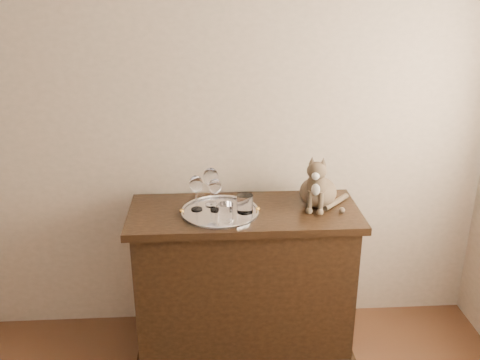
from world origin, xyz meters
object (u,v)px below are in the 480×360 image
at_px(cat, 319,178).
at_px(wine_glass_d, 215,195).
at_px(tumbler_b, 226,212).
at_px(tray, 220,213).
at_px(wine_glass_b, 211,187).
at_px(sideboard, 244,281).
at_px(tumbler_c, 245,204).
at_px(wine_glass_a, 196,193).

bearing_deg(cat, wine_glass_d, -156.07).
bearing_deg(tumbler_b, tray, 104.53).
bearing_deg(wine_glass_b, wine_glass_d, -72.89).
bearing_deg(cat, sideboard, -154.99).
distance_m(tumbler_b, tumbler_c, 0.13).
xyz_separation_m(wine_glass_a, tumbler_b, (0.14, -0.13, -0.05)).
relative_size(wine_glass_d, cat, 0.58).
bearing_deg(wine_glass_a, wine_glass_b, 35.39).
distance_m(wine_glass_d, cat, 0.55).
xyz_separation_m(wine_glass_b, tumbler_c, (0.17, -0.10, -0.06)).
height_order(sideboard, tumbler_b, tumbler_b).
distance_m(sideboard, wine_glass_d, 0.54).
distance_m(wine_glass_d, tumbler_b, 0.14).
relative_size(tray, wine_glass_b, 1.93).
xyz_separation_m(sideboard, cat, (0.39, 0.04, 0.58)).
height_order(tray, cat, cat).
relative_size(wine_glass_a, cat, 0.62).
height_order(wine_glass_d, tumbler_b, wine_glass_d).
distance_m(wine_glass_a, tumbler_b, 0.20).
height_order(wine_glass_b, tumbler_c, wine_glass_b).
height_order(tumbler_b, cat, cat).
height_order(sideboard, wine_glass_b, wine_glass_b).
relative_size(wine_glass_a, tumbler_b, 2.16).
bearing_deg(wine_glass_a, wine_glass_d, -8.58).
bearing_deg(tumbler_c, tumbler_b, -139.87).
distance_m(tumbler_b, cat, 0.53).
bearing_deg(tumbler_b, wine_glass_d, 111.71).
relative_size(tumbler_b, tumbler_c, 0.92).
relative_size(sideboard, wine_glass_b, 5.79).
relative_size(wine_glass_b, cat, 0.69).
bearing_deg(wine_glass_a, cat, 3.31).
bearing_deg(wine_glass_b, cat, -1.74).
relative_size(wine_glass_a, wine_glass_b, 0.90).
xyz_separation_m(sideboard, tumbler_b, (-0.10, -0.13, 0.48)).
bearing_deg(wine_glass_d, wine_glass_a, 171.42).
height_order(tray, tumbler_b, tumbler_b).
bearing_deg(tumbler_c, wine_glass_a, 168.70).
xyz_separation_m(wine_glass_a, wine_glass_b, (0.08, 0.05, 0.01)).
bearing_deg(wine_glass_a, tumbler_b, -42.91).
relative_size(sideboard, cat, 4.00).
height_order(sideboard, tumbler_c, tumbler_c).
xyz_separation_m(tray, tumbler_c, (0.13, -0.01, 0.05)).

